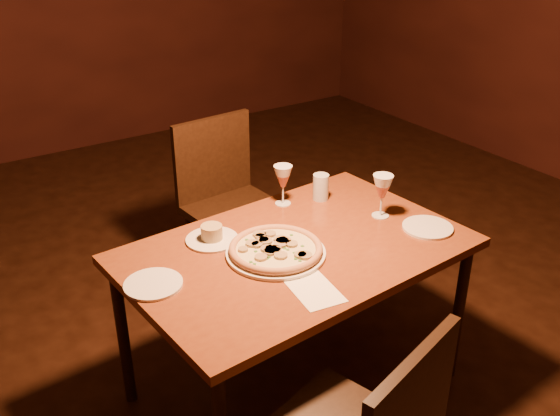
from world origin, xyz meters
TOP-DOWN VIEW (x-y plane):
  - dining_table at (0.12, 0.19)m, footprint 1.34×0.91m
  - chair_far at (0.28, 1.01)m, footprint 0.47×0.47m
  - pizza_plate at (0.02, 0.18)m, footprint 0.37×0.37m
  - ramekin_saucer at (-0.12, 0.41)m, footprint 0.20×0.20m
  - wine_glass_far at (0.28, 0.52)m, footprint 0.08×0.08m
  - wine_glass_right at (0.56, 0.20)m, footprint 0.08×0.08m
  - water_tumbler at (0.45, 0.47)m, footprint 0.07×0.07m
  - side_plate_left at (-0.44, 0.25)m, footprint 0.20×0.20m
  - side_plate_near at (0.64, 0.02)m, footprint 0.20×0.20m
  - menu_card at (0.00, -0.09)m, footprint 0.17×0.23m

SIDE VIEW (x-z plane):
  - chair_far at x=0.28m, z-range 0.06..0.97m
  - dining_table at x=0.12m, z-range 0.28..0.97m
  - menu_card at x=0.00m, z-range 0.69..0.69m
  - side_plate_near at x=0.64m, z-range 0.69..0.70m
  - side_plate_left at x=-0.44m, z-range 0.69..0.70m
  - ramekin_saucer at x=-0.12m, z-range 0.68..0.74m
  - pizza_plate at x=0.02m, z-range 0.69..0.73m
  - water_tumbler at x=0.45m, z-range 0.69..0.80m
  - wine_glass_far at x=0.28m, z-range 0.69..0.86m
  - wine_glass_right at x=0.56m, z-range 0.69..0.87m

